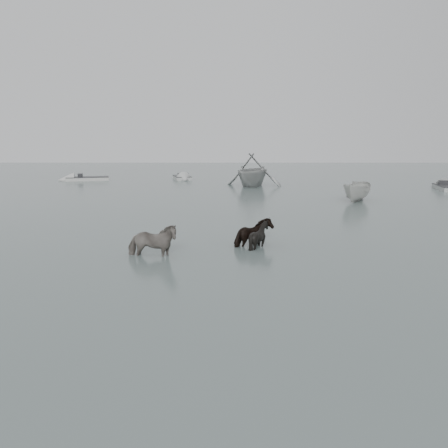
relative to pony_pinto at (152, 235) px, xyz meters
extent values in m
plane|color=#4C5A56|center=(3.79, 0.15, -0.81)|extent=(140.00, 140.00, 0.00)
imported|color=black|center=(0.00, 0.00, 0.00)|extent=(1.97, 1.00, 1.61)
imported|color=black|center=(3.84, 1.77, -0.08)|extent=(1.73, 1.83, 1.45)
imported|color=black|center=(4.00, 1.49, -0.12)|extent=(1.52, 1.44, 1.37)
imported|color=#A4A6A4|center=(5.26, 25.34, 0.79)|extent=(6.95, 7.46, 3.20)
imported|color=#BBBBB6|center=(11.89, 14.78, -0.04)|extent=(3.31, 4.16, 1.53)
camera|label=1|loc=(2.63, -15.43, 3.34)|focal=35.00mm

